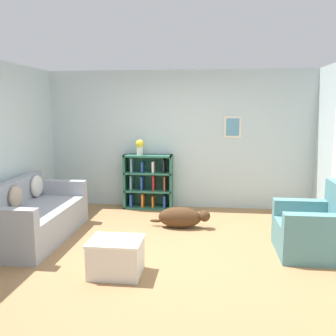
# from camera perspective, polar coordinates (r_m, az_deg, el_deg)

# --- Properties ---
(ground_plane) EXTENTS (14.00, 14.00, 0.00)m
(ground_plane) POSITION_cam_1_polar(r_m,az_deg,el_deg) (5.26, -0.51, -12.07)
(ground_plane) COLOR #997047
(wall_back) EXTENTS (5.60, 0.13, 2.60)m
(wall_back) POSITION_cam_1_polar(r_m,az_deg,el_deg) (7.17, 1.72, 4.33)
(wall_back) COLOR silver
(wall_back) RESTS_ON ground_plane
(couch) EXTENTS (0.95, 1.93, 0.85)m
(couch) POSITION_cam_1_polar(r_m,az_deg,el_deg) (5.87, -20.15, -7.10)
(couch) COLOR #9399A3
(couch) RESTS_ON ground_plane
(bookshelf) EXTENTS (0.91, 0.32, 1.03)m
(bookshelf) POSITION_cam_1_polar(r_m,az_deg,el_deg) (7.14, -3.00, -2.17)
(bookshelf) COLOR #2D6B56
(bookshelf) RESTS_ON ground_plane
(recliner_chair) EXTENTS (0.89, 0.91, 0.94)m
(recliner_chair) POSITION_cam_1_polar(r_m,az_deg,el_deg) (5.32, 21.73, -8.66)
(recliner_chair) COLOR slate
(recliner_chair) RESTS_ON ground_plane
(coffee_table) EXTENTS (0.61, 0.49, 0.42)m
(coffee_table) POSITION_cam_1_polar(r_m,az_deg,el_deg) (4.45, -7.92, -13.12)
(coffee_table) COLOR silver
(coffee_table) RESTS_ON ground_plane
(dog) EXTENTS (0.98, 0.30, 0.34)m
(dog) POSITION_cam_1_polar(r_m,az_deg,el_deg) (6.04, 2.09, -7.51)
(dog) COLOR #472D19
(dog) RESTS_ON ground_plane
(vase) EXTENTS (0.15, 0.15, 0.29)m
(vase) POSITION_cam_1_polar(r_m,az_deg,el_deg) (7.05, -4.31, 3.32)
(vase) COLOR silver
(vase) RESTS_ON bookshelf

